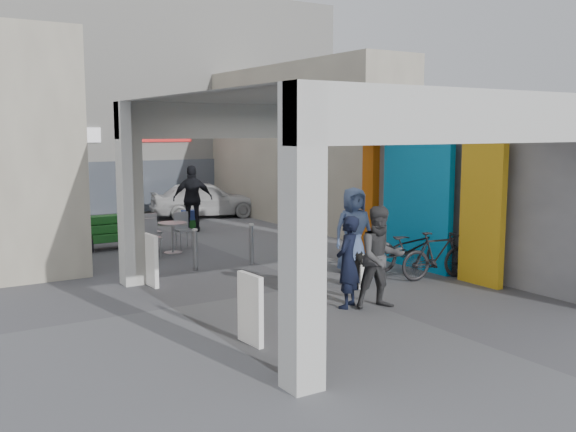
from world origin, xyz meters
TOP-DOWN VIEW (x-y plane):
  - ground at (0.00, 0.00)m, footprint 90.00×90.00m
  - arcade_canopy at (0.54, -0.82)m, footprint 6.40×6.45m
  - far_building at (-0.00, 13.99)m, footprint 18.00×4.08m
  - plaza_bldg_right at (4.50, 7.50)m, footprint 2.00×9.00m
  - bollard_left at (-1.46, 2.49)m, footprint 0.09×0.09m
  - bollard_center at (-0.14, 2.41)m, footprint 0.09×0.09m
  - bollard_right at (1.66, 2.21)m, footprint 0.09×0.09m
  - advert_board_near at (-2.75, -2.31)m, footprint 0.13×0.55m
  - advert_board_far at (-2.75, 1.65)m, footprint 0.12×0.55m
  - cafe_set at (-1.25, 4.85)m, footprint 1.49×1.20m
  - produce_stand at (-2.25, 5.92)m, footprint 1.26×0.68m
  - crate_stack at (0.76, 7.93)m, footprint 0.50×0.41m
  - border_collie at (0.55, -0.53)m, footprint 0.26×0.51m
  - man_with_dog at (-0.46, -1.53)m, footprint 0.68×0.63m
  - man_back_turned at (-0.01, -1.85)m, footprint 0.97×0.84m
  - man_elderly at (1.23, 0.49)m, footprint 0.97×0.73m
  - man_crates at (0.63, 7.38)m, footprint 1.24×0.87m
  - bicycle_front at (2.30, -0.11)m, footprint 2.13×1.47m
  - bicycle_rear at (2.30, -0.84)m, footprint 1.67×0.72m
  - white_van at (2.24, 10.06)m, footprint 3.91×2.29m

SIDE VIEW (x-z plane):
  - ground at x=0.00m, z-range 0.00..0.00m
  - crate_stack at x=0.76m, z-range 0.00..0.56m
  - border_collie at x=0.55m, z-range -0.07..0.64m
  - cafe_set at x=-1.25m, z-range -0.13..0.77m
  - produce_stand at x=-2.25m, z-range -0.09..0.74m
  - bollard_left at x=-1.46m, z-range 0.00..0.87m
  - bollard_center at x=-0.14m, z-range 0.00..0.89m
  - bollard_right at x=1.66m, z-range 0.00..0.91m
  - bicycle_rear at x=2.30m, z-range 0.00..0.97m
  - advert_board_near at x=-2.75m, z-range 0.01..1.01m
  - advert_board_far at x=-2.75m, z-range 0.01..1.01m
  - bicycle_front at x=2.30m, z-range 0.00..1.06m
  - white_van at x=2.24m, z-range 0.00..1.25m
  - man_with_dog at x=-0.46m, z-range 0.00..1.56m
  - man_back_turned at x=-0.01m, z-range 0.00..1.72m
  - man_elderly at x=1.23m, z-range 0.00..1.80m
  - man_crates at x=0.63m, z-range 0.00..1.95m
  - arcade_canopy at x=0.54m, z-range -0.90..5.50m
  - plaza_bldg_right at x=4.50m, z-range 0.00..5.00m
  - far_building at x=0.00m, z-range -0.01..7.99m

